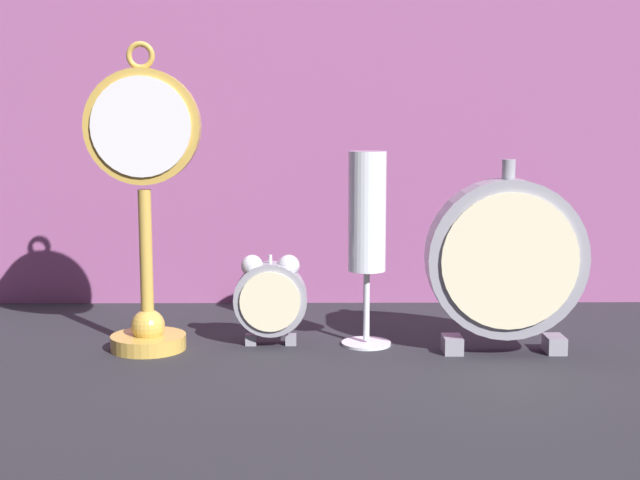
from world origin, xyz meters
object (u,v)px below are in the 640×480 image
(alarm_clock_twin_bell, at_px, (271,296))
(champagne_flute, at_px, (367,226))
(pocket_watch_on_stand, at_px, (144,200))
(mantel_clock_silver, at_px, (506,260))

(alarm_clock_twin_bell, distance_m, champagne_flute, 0.13)
(pocket_watch_on_stand, height_order, champagne_flute, pocket_watch_on_stand)
(mantel_clock_silver, height_order, champagne_flute, champagne_flute)
(champagne_flute, bearing_deg, alarm_clock_twin_bell, -179.59)
(champagne_flute, bearing_deg, mantel_clock_silver, -13.63)
(mantel_clock_silver, xyz_separation_m, champagne_flute, (-0.15, 0.04, 0.03))
(mantel_clock_silver, distance_m, champagne_flute, 0.15)
(pocket_watch_on_stand, bearing_deg, champagne_flute, 4.23)
(alarm_clock_twin_bell, relative_size, champagne_flute, 0.47)
(alarm_clock_twin_bell, relative_size, mantel_clock_silver, 0.49)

